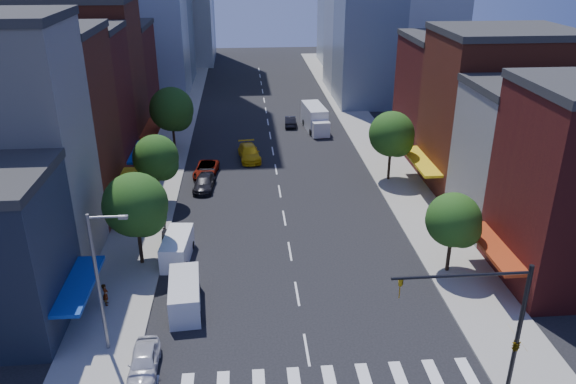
% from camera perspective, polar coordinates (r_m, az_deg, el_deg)
% --- Properties ---
extents(ground, '(220.00, 220.00, 0.00)m').
position_cam_1_polar(ground, '(35.40, 1.91, -15.72)').
color(ground, black).
rests_on(ground, ground).
extents(sidewalk_left, '(5.00, 120.00, 0.15)m').
position_cam_1_polar(sidewalk_left, '(71.34, -11.86, 4.95)').
color(sidewalk_left, gray).
rests_on(sidewalk_left, ground).
extents(sidewalk_right, '(5.00, 120.00, 0.15)m').
position_cam_1_polar(sidewalk_right, '(72.51, 8.22, 5.53)').
color(sidewalk_right, gray).
rests_on(sidewalk_right, ground).
extents(bldg_left_2, '(12.00, 9.00, 16.00)m').
position_cam_1_polar(bldg_left_2, '(52.80, -24.13, 5.74)').
color(bldg_left_2, maroon).
rests_on(bldg_left_2, ground).
extents(bldg_left_3, '(12.00, 8.00, 15.00)m').
position_cam_1_polar(bldg_left_3, '(60.69, -21.64, 7.81)').
color(bldg_left_3, '#581716').
rests_on(bldg_left_3, ground).
extents(bldg_left_4, '(12.00, 9.00, 17.00)m').
position_cam_1_polar(bldg_left_4, '(68.42, -19.88, 10.59)').
color(bldg_left_4, maroon).
rests_on(bldg_left_4, ground).
extents(bldg_left_5, '(12.00, 10.00, 13.00)m').
position_cam_1_polar(bldg_left_5, '(77.84, -18.02, 10.79)').
color(bldg_left_5, '#581716').
rests_on(bldg_left_5, ground).
extents(bldg_right_1, '(12.00, 8.00, 12.00)m').
position_cam_1_polar(bldg_right_1, '(51.37, 23.96, 2.93)').
color(bldg_right_1, '#B6B2A8').
rests_on(bldg_right_1, ground).
extents(bldg_right_2, '(12.00, 10.00, 15.00)m').
position_cam_1_polar(bldg_right_2, '(58.57, 20.25, 7.48)').
color(bldg_right_2, maroon).
rests_on(bldg_right_2, ground).
extents(bldg_right_3, '(12.00, 10.00, 13.00)m').
position_cam_1_polar(bldg_right_3, '(67.70, 16.76, 9.12)').
color(bldg_right_3, '#581716').
rests_on(bldg_right_3, ground).
extents(traffic_signal, '(7.24, 2.24, 8.00)m').
position_cam_1_polar(traffic_signal, '(32.02, 21.47, -13.12)').
color(traffic_signal, black).
rests_on(traffic_signal, sidewalk_right).
extents(streetlight, '(2.25, 0.25, 9.00)m').
position_cam_1_polar(streetlight, '(34.03, -18.53, -8.02)').
color(streetlight, slate).
rests_on(streetlight, sidewalk_left).
extents(tree_left_near, '(4.80, 4.80, 7.30)m').
position_cam_1_polar(tree_left_near, '(42.67, -15.04, -1.50)').
color(tree_left_near, black).
rests_on(tree_left_near, sidewalk_left).
extents(tree_left_mid, '(4.20, 4.20, 6.65)m').
position_cam_1_polar(tree_left_mid, '(52.83, -13.12, 3.25)').
color(tree_left_mid, black).
rests_on(tree_left_mid, sidewalk_left).
extents(tree_left_far, '(5.00, 5.00, 7.75)m').
position_cam_1_polar(tree_left_far, '(65.84, -11.61, 8.07)').
color(tree_left_far, black).
rests_on(tree_left_far, sidewalk_left).
extents(tree_right_near, '(4.00, 4.00, 6.20)m').
position_cam_1_polar(tree_right_near, '(42.29, 16.65, -2.96)').
color(tree_right_near, black).
rests_on(tree_right_near, sidewalk_right).
extents(tree_right_far, '(4.60, 4.60, 7.20)m').
position_cam_1_polar(tree_right_far, '(57.87, 10.63, 5.63)').
color(tree_right_far, black).
rests_on(tree_right_far, sidewalk_right).
extents(parked_car_front, '(1.74, 4.10, 1.38)m').
position_cam_1_polar(parked_car_front, '(34.51, -14.41, -16.34)').
color(parked_car_front, silver).
rests_on(parked_car_front, ground).
extents(parked_car_second, '(1.74, 4.05, 1.30)m').
position_cam_1_polar(parked_car_second, '(46.12, -11.81, -5.06)').
color(parked_car_second, black).
rests_on(parked_car_second, ground).
extents(parked_car_third, '(2.84, 5.13, 1.36)m').
position_cam_1_polar(parked_car_third, '(60.22, -8.32, 2.28)').
color(parked_car_third, '#999999').
rests_on(parked_car_third, ground).
extents(parked_car_rear, '(2.28, 4.79, 1.35)m').
position_cam_1_polar(parked_car_rear, '(56.86, -8.50, 0.94)').
color(parked_car_rear, black).
rests_on(parked_car_rear, ground).
extents(cargo_van_near, '(2.36, 5.11, 2.12)m').
position_cam_1_polar(cargo_van_near, '(38.69, -10.45, -10.36)').
color(cargo_van_near, silver).
rests_on(cargo_van_near, ground).
extents(cargo_van_far, '(2.29, 4.88, 2.02)m').
position_cam_1_polar(cargo_van_far, '(44.41, -11.21, -5.69)').
color(cargo_van_far, white).
rests_on(cargo_van_far, ground).
extents(taxi, '(2.81, 5.65, 1.58)m').
position_cam_1_polar(taxi, '(64.30, -3.96, 3.99)').
color(taxi, yellow).
rests_on(taxi, ground).
extents(traffic_car_oncoming, '(1.75, 4.25, 1.37)m').
position_cam_1_polar(traffic_car_oncoming, '(76.58, 0.24, 7.24)').
color(traffic_car_oncoming, black).
rests_on(traffic_car_oncoming, ground).
extents(traffic_car_far, '(2.37, 4.78, 1.56)m').
position_cam_1_polar(traffic_car_far, '(83.49, 2.80, 8.69)').
color(traffic_car_far, '#999999').
rests_on(traffic_car_far, ground).
extents(box_truck, '(2.99, 7.93, 3.12)m').
position_cam_1_polar(box_truck, '(74.78, 2.77, 7.43)').
color(box_truck, silver).
rests_on(box_truck, ground).
extents(pedestrian_near, '(0.46, 0.63, 1.60)m').
position_cam_1_polar(pedestrian_near, '(40.34, -18.05, -9.86)').
color(pedestrian_near, '#999999').
rests_on(pedestrian_near, sidewalk_left).
extents(pedestrian_far, '(0.73, 0.87, 1.63)m').
position_cam_1_polar(pedestrian_far, '(48.85, -12.61, -2.99)').
color(pedestrian_far, '#999999').
rests_on(pedestrian_far, sidewalk_left).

